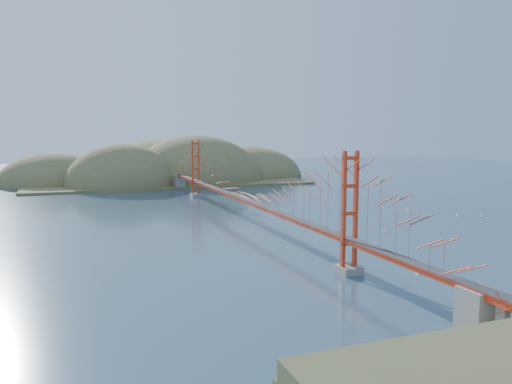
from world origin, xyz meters
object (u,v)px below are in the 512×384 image
object	(u,v)px
sailboat_0	(379,212)
sailboat_2	(481,216)
sailboat_1	(349,205)
bridge	(243,175)
fort	(504,337)

from	to	relation	value
sailboat_0	sailboat_2	world-z (taller)	sailboat_2
sailboat_2	sailboat_1	xyz separation A→B (m)	(-13.39, 17.60, -0.01)
bridge	sailboat_0	distance (m)	24.19
fort	sailboat_2	xyz separation A→B (m)	(35.92, 37.72, -0.51)
sailboat_2	sailboat_1	bearing A→B (deg)	127.25
sailboat_0	bridge	bearing A→B (deg)	176.32
fort	sailboat_0	xyz separation A→B (m)	(22.75, 46.49, -0.52)
sailboat_2	sailboat_1	size ratio (longest dim) A/B	1.18
fort	sailboat_1	xyz separation A→B (m)	(22.53, 55.32, -0.52)
bridge	sailboat_1	xyz separation A→B (m)	(22.93, 7.34, -6.87)
fort	sailboat_0	world-z (taller)	fort
bridge	sailboat_0	bearing A→B (deg)	-3.68
sailboat_2	fort	bearing A→B (deg)	-133.60
bridge	sailboat_2	xyz separation A→B (m)	(36.32, -10.26, -6.85)
sailboat_0	sailboat_2	bearing A→B (deg)	-33.68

